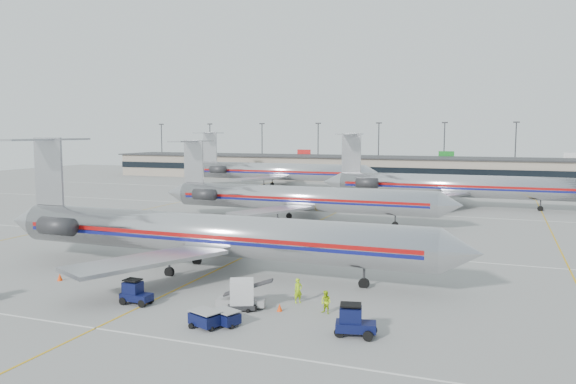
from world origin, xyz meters
The scene contains 18 objects.
ground centered at (0.00, 0.00, 0.00)m, with size 260.00×260.00×0.00m, color gray.
apron_markings centered at (0.00, 10.00, 0.01)m, with size 160.00×0.15×0.02m, color silver.
terminal centered at (0.00, 97.97, 3.16)m, with size 162.00×17.00×6.25m.
light_mast_row centered at (0.00, 112.00, 8.58)m, with size 163.60×0.40×15.28m.
jet_foreground centered at (-0.89, -2.65, 3.50)m, with size 46.02×27.10×12.04m.
jet_second_row centered at (-2.99, 27.38, 3.31)m, with size 43.61×25.68×11.42m.
jet_third_row centered at (15.65, 50.98, 3.62)m, with size 45.55×28.02×12.46m.
jet_back_row centered at (-24.03, 72.05, 3.67)m, with size 46.19×28.41×12.63m.
tug_center centered at (-0.74, -12.83, 0.83)m, with size 2.29×1.21×1.83m.
tug_right centered at (15.72, -13.44, 0.91)m, with size 2.67×1.74×2.00m.
cart_inner centered at (6.46, -15.34, 0.58)m, with size 2.28×1.94×1.10m.
cart_outer centered at (7.49, -14.54, 0.54)m, with size 2.12×1.82×1.02m.
uld_container centered at (7.02, -11.06, 1.05)m, with size 2.49×2.33×2.09m.
belt_loader centered at (6.92, -10.82, 0.58)m, with size 4.20×2.14×2.15m.
ramp_worker_near centered at (10.26, -8.31, 0.91)m, with size 0.67×0.44×1.82m, color #A2D514.
ramp_worker_far centered at (12.89, -9.95, 0.81)m, with size 0.78×0.61×1.61m, color #AFD814.
cone_right centered at (9.70, -10.59, 0.27)m, with size 0.39×0.39×0.53m, color #FA3F08.
cone_left centered at (-10.64, -9.66, 0.31)m, with size 0.45×0.45×0.61m, color #FA3F08.
Camera 1 is at (23.85, -45.99, 12.45)m, focal length 35.00 mm.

